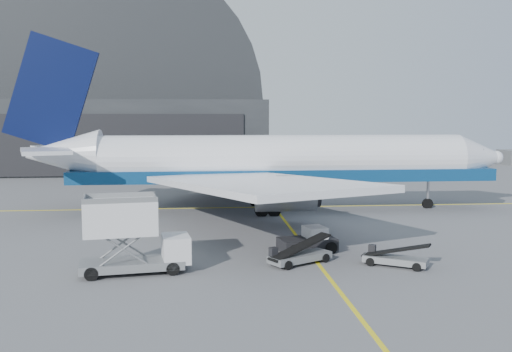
{
  "coord_description": "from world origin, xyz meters",
  "views": [
    {
      "loc": [
        -7.21,
        -38.07,
        9.39
      ],
      "look_at": [
        -2.97,
        8.28,
        4.5
      ],
      "focal_mm": 40.0,
      "sensor_mm": 36.0,
      "label": 1
    }
  ],
  "objects": [
    {
      "name": "ground",
      "position": [
        0.0,
        0.0,
        0.0
      ],
      "size": [
        200.0,
        200.0,
        0.0
      ],
      "primitive_type": "plane",
      "color": "#565659",
      "rests_on": "ground"
    },
    {
      "name": "taxi_lines",
      "position": [
        0.0,
        12.67,
        0.01
      ],
      "size": [
        80.0,
        42.12,
        0.02
      ],
      "color": "yellow",
      "rests_on": "ground"
    },
    {
      "name": "hangar",
      "position": [
        -22.0,
        64.95,
        9.54
      ],
      "size": [
        50.0,
        28.3,
        28.0
      ],
      "color": "black",
      "rests_on": "ground"
    },
    {
      "name": "distant_bldg_a",
      "position": [
        38.0,
        72.0,
        0.0
      ],
      "size": [
        14.0,
        8.0,
        4.0
      ],
      "primitive_type": "cube",
      "color": "black",
      "rests_on": "ground"
    },
    {
      "name": "airliner",
      "position": [
        -1.31,
        17.91,
        4.88
      ],
      "size": [
        49.67,
        48.17,
        17.43
      ],
      "color": "white",
      "rests_on": "ground"
    },
    {
      "name": "catering_truck",
      "position": [
        -11.63,
        -4.1,
        2.25
      ],
      "size": [
        6.76,
        3.34,
        4.45
      ],
      "rotation": [
        0.0,
        0.0,
        0.15
      ],
      "color": "slate",
      "rests_on": "ground"
    },
    {
      "name": "pushback_tug",
      "position": [
        -0.0,
        0.38,
        0.67
      ],
      "size": [
        4.21,
        2.96,
        1.78
      ],
      "rotation": [
        0.0,
        0.0,
        0.21
      ],
      "color": "black",
      "rests_on": "ground"
    },
    {
      "name": "belt_loader_a",
      "position": [
        -1.21,
        -2.88,
        0.53
      ],
      "size": [
        4.4,
        3.4,
        1.73
      ],
      "rotation": [
        0.0,
        0.0,
        0.53
      ],
      "color": "slate",
      "rests_on": "ground"
    },
    {
      "name": "belt_loader_b",
      "position": [
        4.67,
        -3.96,
        0.49
      ],
      "size": [
        4.07,
        3.18,
        1.6
      ],
      "rotation": [
        0.0,
        0.0,
        -0.54
      ],
      "color": "slate",
      "rests_on": "ground"
    },
    {
      "name": "traffic_cone",
      "position": [
        1.55,
        5.17,
        0.22
      ],
      "size": [
        0.31,
        0.31,
        0.45
      ],
      "color": "#F95B07",
      "rests_on": "ground"
    }
  ]
}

